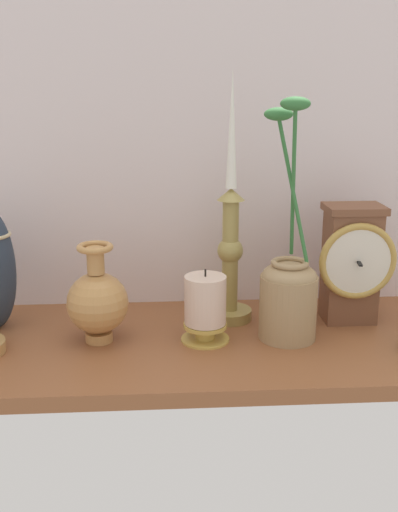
% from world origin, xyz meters
% --- Properties ---
extents(ground_plane, '(1.00, 0.36, 0.02)m').
position_xyz_m(ground_plane, '(0.00, 0.00, -0.01)').
color(ground_plane, brown).
extents(back_wall, '(1.20, 0.02, 0.65)m').
position_xyz_m(back_wall, '(0.00, 0.18, 0.33)').
color(back_wall, silver).
rests_on(back_wall, ground_plane).
extents(mantel_clock, '(0.13, 0.10, 0.20)m').
position_xyz_m(mantel_clock, '(0.28, 0.06, 0.11)').
color(mantel_clock, brown).
rests_on(mantel_clock, ground_plane).
extents(candlestick_tall_center, '(0.08, 0.08, 0.43)m').
position_xyz_m(candlestick_tall_center, '(0.08, 0.08, 0.13)').
color(candlestick_tall_center, '#A28E4A').
rests_on(candlestick_tall_center, ground_plane).
extents(brass_vase_bulbous, '(0.10, 0.10, 0.16)m').
position_xyz_m(brass_vase_bulbous, '(-0.15, -0.00, 0.07)').
color(brass_vase_bulbous, tan).
rests_on(brass_vase_bulbous, ground_plane).
extents(brass_vase_jar, '(0.09, 0.10, 0.38)m').
position_xyz_m(brass_vase_jar, '(0.16, -0.01, 0.08)').
color(brass_vase_jar, '#A38359').
rests_on(brass_vase_jar, ground_plane).
extents(pillar_candle_front, '(0.08, 0.08, 0.12)m').
position_xyz_m(pillar_candle_front, '(0.03, -0.01, 0.06)').
color(pillar_candle_front, gold).
rests_on(pillar_candle_front, ground_plane).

